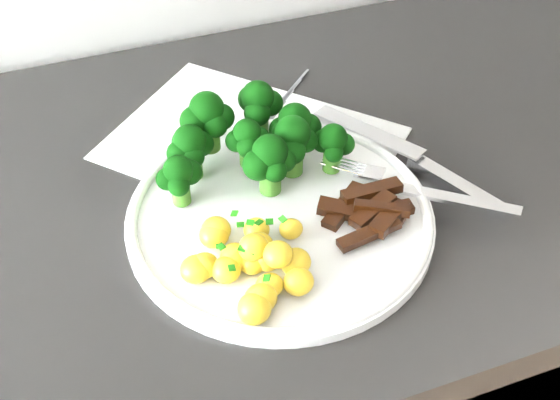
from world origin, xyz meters
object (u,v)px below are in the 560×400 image
object	(u,v)px
plate	(280,215)
recipe_paper	(252,143)
broccoli	(251,137)
knife	(432,170)
fork	(423,189)
counter	(316,385)
beef_strips	(368,210)
potatoes	(250,260)

from	to	relation	value
plate	recipe_paper	bearing A→B (deg)	84.19
plate	broccoli	xyz separation A→B (m)	(-0.00, 0.08, 0.05)
broccoli	knife	size ratio (longest dim) A/B	0.90
fork	broccoli	bearing A→B (deg)	146.37
counter	beef_strips	distance (m)	0.49
counter	fork	world-z (taller)	fork
potatoes	beef_strips	size ratio (longest dim) A/B	1.37
plate	beef_strips	xyz separation A→B (m)	(0.08, -0.03, 0.01)
counter	broccoli	xyz separation A→B (m)	(-0.09, 0.01, 0.51)
beef_strips	knife	size ratio (longest dim) A/B	0.41
broccoli	knife	xyz separation A→B (m)	(0.18, -0.07, -0.05)
counter	recipe_paper	world-z (taller)	recipe_paper
plate	potatoes	xyz separation A→B (m)	(-0.05, -0.06, 0.02)
plate	beef_strips	size ratio (longest dim) A/B	3.24
potatoes	beef_strips	xyz separation A→B (m)	(0.13, 0.03, -0.00)
knife	potatoes	bearing A→B (deg)	-163.21
plate	fork	size ratio (longest dim) A/B	1.93
plate	potatoes	bearing A→B (deg)	-130.45
recipe_paper	broccoli	bearing A→B (deg)	-107.84
knife	plate	bearing A→B (deg)	-177.41
fork	plate	bearing A→B (deg)	170.12
recipe_paper	potatoes	size ratio (longest dim) A/B	2.85
potatoes	beef_strips	distance (m)	0.14
potatoes	beef_strips	world-z (taller)	potatoes
potatoes	knife	distance (m)	0.24
beef_strips	counter	bearing A→B (deg)	87.89
beef_strips	recipe_paper	bearing A→B (deg)	112.57
counter	knife	xyz separation A→B (m)	(0.09, -0.06, 0.47)
recipe_paper	knife	distance (m)	0.21
plate	fork	xyz separation A→B (m)	(0.15, -0.03, 0.01)
recipe_paper	counter	bearing A→B (deg)	-39.99
counter	fork	distance (m)	0.49
fork	knife	world-z (taller)	fork
recipe_paper	knife	bearing A→B (deg)	-36.18
fork	beef_strips	bearing A→B (deg)	-172.83
counter	broccoli	size ratio (longest dim) A/B	11.56
potatoes	knife	bearing A→B (deg)	16.79
potatoes	counter	bearing A→B (deg)	43.57
broccoli	potatoes	distance (m)	0.15
potatoes	broccoli	bearing A→B (deg)	70.54
broccoli	beef_strips	distance (m)	0.14
counter	beef_strips	size ratio (longest dim) A/B	25.25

